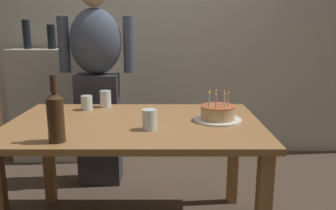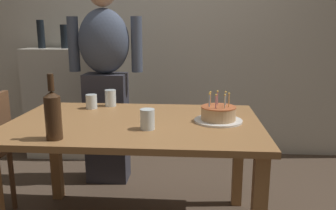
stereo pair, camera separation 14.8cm
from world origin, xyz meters
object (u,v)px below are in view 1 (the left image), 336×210
Objects in this scene: wine_bottle at (56,116)px; birthday_cake at (218,114)px; water_glass_far at (150,120)px; water_glass_side at (87,103)px; person_man_bearded at (97,80)px; water_glass_near at (106,99)px.

birthday_cake is at bearing 24.98° from wine_bottle.
water_glass_side is at bearing 133.89° from water_glass_far.
birthday_cake is 2.93× the size of water_glass_side.
birthday_cake is 2.52× the size of water_glass_far.
water_glass_far is 1.06m from person_man_bearded.
water_glass_near is 0.77m from wine_bottle.
wine_bottle is at bearing 91.36° from person_man_bearded.
birthday_cake is 0.90m from water_glass_side.
wine_bottle is at bearing -89.30° from water_glass_side.
wine_bottle is (-0.84, -0.39, 0.09)m from birthday_cake.
wine_bottle is 1.15m from person_man_bearded.
birthday_cake is at bearing 25.05° from water_glass_far.
water_glass_far is at bearing -58.60° from water_glass_near.
wine_bottle reaches higher than water_glass_near.
water_glass_near is 0.65m from water_glass_far.
birthday_cake is at bearing -18.37° from water_glass_side.
water_glass_far reaches higher than water_glass_side.
person_man_bearded is (-0.13, 0.39, 0.08)m from water_glass_near.
water_glass_far is 1.16× the size of water_glass_side.
wine_bottle is 0.20× the size of person_man_bearded.
water_glass_near is 1.02× the size of water_glass_far.
wine_bottle reaches higher than water_glass_far.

